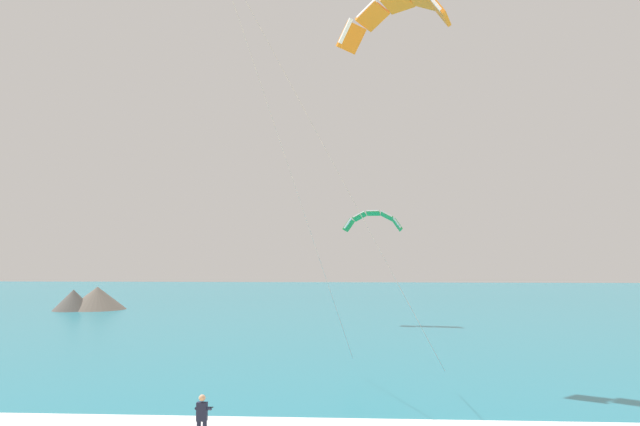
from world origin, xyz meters
name	(u,v)px	position (x,y,z in m)	size (l,w,h in m)	color
sea	(353,302)	(0.00, 72.57, 0.10)	(200.00, 120.00, 0.20)	teal
kitesurfer	(202,418)	(-4.84, 11.92, 0.94)	(0.55, 0.53, 1.69)	#191E38
kite_primary	(394,14)	(2.19, 20.71, 18.16)	(9.62, 10.61, 18.00)	orange
kite_distant	(373,219)	(1.93, 45.98, 9.67)	(5.42, 1.92, 1.97)	green
headland_left	(90,299)	(-29.98, 58.36, 1.36)	(8.06, 7.36, 2.79)	#665B51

